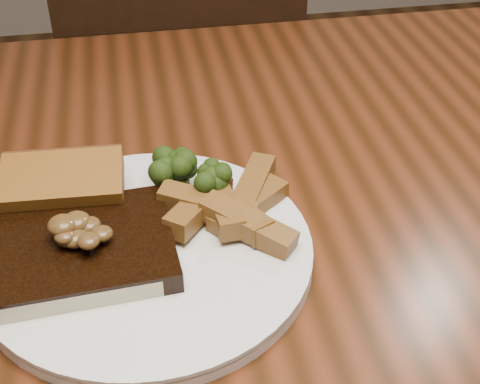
% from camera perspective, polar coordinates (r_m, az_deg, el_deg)
% --- Properties ---
extents(dining_table, '(1.60, 0.90, 0.75)m').
position_cam_1_polar(dining_table, '(0.73, -0.41, -7.37)').
color(dining_table, '#491F0E').
rests_on(dining_table, ground).
extents(chair_far, '(0.39, 0.39, 0.82)m').
position_cam_1_polar(chair_far, '(1.31, -4.77, 3.56)').
color(chair_far, black).
rests_on(chair_far, ground).
extents(plate, '(0.32, 0.32, 0.01)m').
position_cam_1_polar(plate, '(0.61, -7.87, -5.23)').
color(plate, silver).
rests_on(plate, dining_table).
extents(steak, '(0.17, 0.14, 0.02)m').
position_cam_1_polar(steak, '(0.60, -13.71, -4.96)').
color(steak, black).
rests_on(steak, plate).
extents(steak_bone, '(0.14, 0.02, 0.02)m').
position_cam_1_polar(steak_bone, '(0.56, -13.72, -9.10)').
color(steak_bone, beige).
rests_on(steak_bone, plate).
extents(mushroom_pile, '(0.07, 0.07, 0.03)m').
position_cam_1_polar(mushroom_pile, '(0.58, -13.77, -2.89)').
color(mushroom_pile, '#53371A').
rests_on(mushroom_pile, steak).
extents(garlic_bread, '(0.12, 0.07, 0.02)m').
position_cam_1_polar(garlic_bread, '(0.66, -14.63, -0.57)').
color(garlic_bread, brown).
rests_on(garlic_bread, plate).
extents(potato_wedges, '(0.12, 0.12, 0.02)m').
position_cam_1_polar(potato_wedges, '(0.61, -1.54, -2.74)').
color(potato_wedges, brown).
rests_on(potato_wedges, plate).
extents(broccoli_cluster, '(0.07, 0.07, 0.04)m').
position_cam_1_polar(broccoli_cluster, '(0.65, -4.89, 1.08)').
color(broccoli_cluster, '#20340B').
rests_on(broccoli_cluster, plate).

